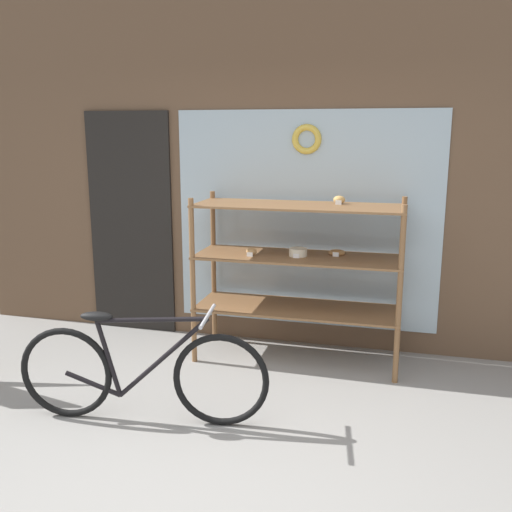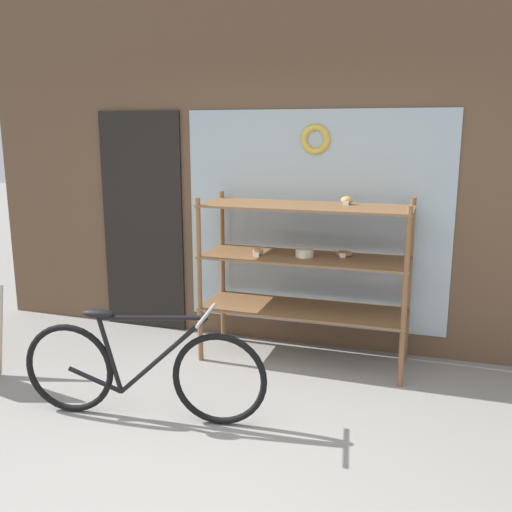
# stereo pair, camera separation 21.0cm
# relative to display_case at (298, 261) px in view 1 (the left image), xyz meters

# --- Properties ---
(ground_plane) EXTENTS (30.00, 30.00, 0.00)m
(ground_plane) POSITION_rel_display_case_xyz_m (-0.21, -2.03, -0.87)
(ground_plane) COLOR gray
(storefront_facade) EXTENTS (6.16, 0.13, 3.96)m
(storefront_facade) POSITION_rel_display_case_xyz_m (-0.24, 0.43, 1.06)
(storefront_facade) COLOR brown
(storefront_facade) RESTS_ON ground_plane
(display_case) EXTENTS (1.71, 0.58, 1.40)m
(display_case) POSITION_rel_display_case_xyz_m (0.00, 0.00, 0.00)
(display_case) COLOR brown
(display_case) RESTS_ON ground_plane
(bicycle) EXTENTS (1.69, 0.46, 0.77)m
(bicycle) POSITION_rel_display_case_xyz_m (-0.81, -1.32, -0.52)
(bicycle) COLOR black
(bicycle) RESTS_ON ground_plane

